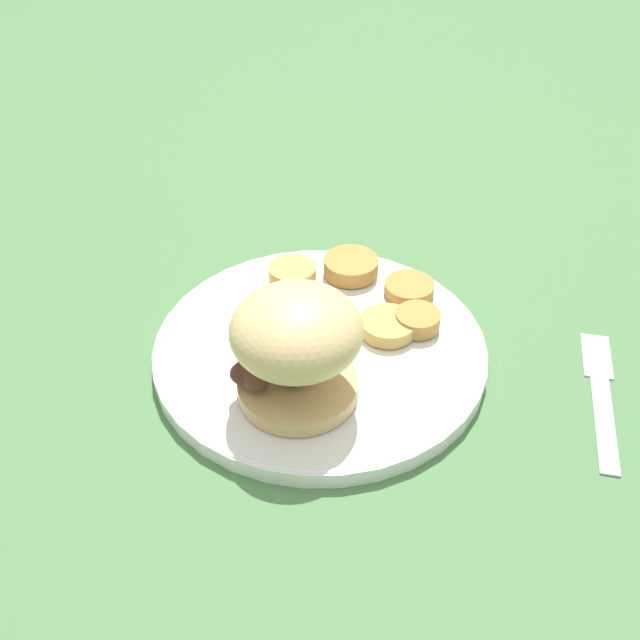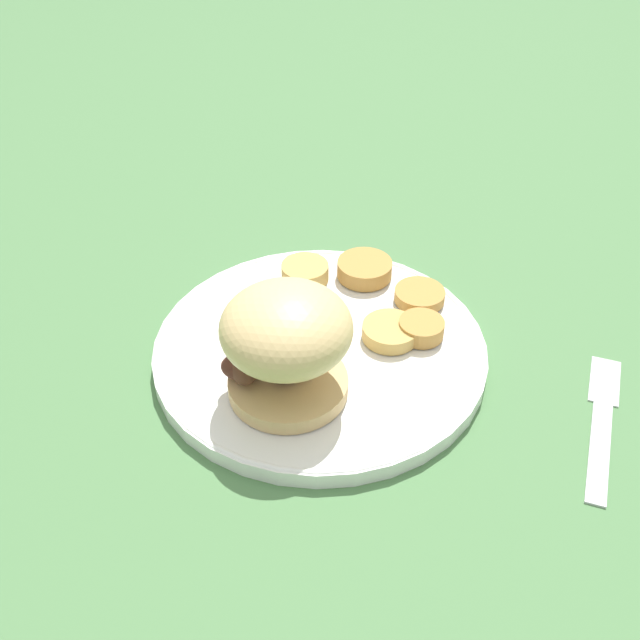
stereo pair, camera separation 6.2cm
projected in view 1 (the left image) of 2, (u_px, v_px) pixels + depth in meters
ground_plane at (320, 356)px, 0.65m from camera, size 4.00×4.00×0.00m
dinner_plate at (320, 349)px, 0.64m from camera, size 0.28×0.28×0.02m
sandwich at (292, 343)px, 0.56m from camera, size 0.10×0.10×0.09m
potato_round_0 at (292, 274)px, 0.70m from camera, size 0.04×0.04×0.02m
potato_round_1 at (409, 288)px, 0.69m from camera, size 0.05×0.05×0.01m
potato_round_2 at (275, 307)px, 0.67m from camera, size 0.05×0.05×0.01m
potato_round_3 at (354, 267)px, 0.71m from camera, size 0.05×0.05×0.02m
potato_round_4 at (418, 320)px, 0.65m from camera, size 0.04×0.04×0.01m
potato_round_5 at (388, 326)px, 0.65m from camera, size 0.05×0.05×0.01m
fork at (601, 395)px, 0.61m from camera, size 0.03×0.16×0.00m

